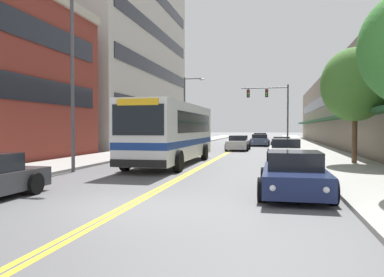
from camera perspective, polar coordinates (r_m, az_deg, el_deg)
name	(u,v)px	position (r m, az deg, el deg)	size (l,w,h in m)	color
ground_plane	(243,144)	(46.13, 7.80, -0.89)	(240.00, 240.00, 0.00)	#565659
sidewalk_left	(185,143)	(47.28, -1.13, -0.73)	(3.72, 106.00, 0.13)	#9E9B96
sidewalk_right	(306,144)	(46.13, 16.95, -0.86)	(3.72, 106.00, 0.13)	#9E9B96
centre_line	(243,144)	(46.13, 7.80, -0.88)	(0.34, 106.00, 0.01)	yellow
office_tower_left	(110,36)	(47.03, -12.43, 14.96)	(12.08, 26.55, 25.78)	#BCB7AD
storefront_row_right	(362,108)	(47.02, 24.43, 4.25)	(9.10, 68.00, 8.56)	gray
city_bus	(173,131)	(20.86, -2.96, 1.20)	(2.87, 10.80, 3.29)	silver
car_red_parked_left_near	(182,144)	(33.03, -1.53, -0.88)	(2.08, 4.15, 1.20)	maroon
car_navy_parked_right_foreground	(294,175)	(11.75, 15.32, -5.32)	(2.07, 4.43, 1.29)	#19234C
car_white_parked_right_mid	(285,151)	(23.05, 14.05, -1.84)	(2.14, 4.80, 1.35)	white
car_beige_parked_right_far	(282,143)	(37.57, 13.48, -0.66)	(2.07, 4.46, 1.14)	#BCAD89
car_champagne_moving_lead	(260,138)	(50.34, 10.37, 0.02)	(2.06, 4.82, 1.34)	beige
car_slate_blue_moving_second	(260,140)	(42.66, 10.29, -0.28)	(2.19, 4.51, 1.29)	#475675
car_silver_moving_third	(238,143)	(33.74, 7.05, -0.74)	(2.02, 4.45, 1.33)	#B7B7BC
traffic_signal_mast	(272,103)	(43.98, 12.14, 5.37)	(5.35, 0.38, 6.95)	#47474C
street_lamp_left_near	(80,55)	(18.01, -16.76, 12.11)	(2.76, 0.28, 8.96)	#47474C
street_lamp_left_far	(188,106)	(38.39, -0.69, 5.05)	(2.15, 0.28, 7.17)	#47474C
street_tree_right_mid	(355,85)	(21.92, 23.61, 7.54)	(3.57, 3.57, 6.16)	brown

